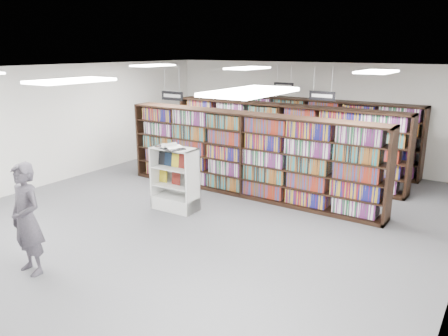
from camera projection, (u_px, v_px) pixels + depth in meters
The scene contains 18 objects.
floor at pixel (199, 219), 9.55m from camera, with size 12.00×12.00×0.00m, color #57585D.
ceiling at pixel (196, 70), 8.70m from camera, with size 10.00×12.00×0.10m, color white.
wall_back at pixel (311, 114), 13.94m from camera, with size 10.00×0.10×3.20m, color white.
wall_left at pixel (50, 125), 11.79m from camera, with size 0.10×12.00×3.20m, color white.
bookshelf_row_near at pixel (246, 155), 10.88m from camera, with size 7.00×0.60×2.10m.
bookshelf_row_mid at pixel (282, 141), 12.48m from camera, with size 7.00×0.60×2.10m.
bookshelf_row_far at pixel (306, 132), 13.85m from camera, with size 7.00×0.60×2.10m.
aisle_sign_left at pixel (172, 95), 10.48m from camera, with size 0.65×0.02×0.80m.
aisle_sign_right at pixel (322, 95), 10.48m from camera, with size 0.65×0.02×0.80m.
aisle_sign_center at pixel (284, 85), 13.16m from camera, with size 0.65×0.02×0.80m.
troffer_front_center at pixel (71, 81), 6.30m from camera, with size 0.60×1.20×0.04m, color white.
troffer_front_right at pixel (251, 92), 4.70m from camera, with size 0.60×1.20×0.04m, color white.
troffer_back_left at pixel (153, 65), 11.92m from camera, with size 0.60×1.20×0.04m, color white.
troffer_back_center at pixel (248, 68), 10.32m from camera, with size 0.60×1.20×0.04m, color white.
troffer_back_right at pixel (377, 72), 8.71m from camera, with size 0.60×1.20×0.04m, color white.
endcap_display at pixel (176, 189), 10.04m from camera, with size 1.07×0.56×1.47m.
open_book at pixel (170, 147), 9.72m from camera, with size 0.77×0.58×0.13m.
shopper at pixel (27, 219), 7.07m from camera, with size 0.69×0.45×1.88m, color #544E5A.
Camera 1 is at (5.39, -7.11, 3.61)m, focal length 35.00 mm.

